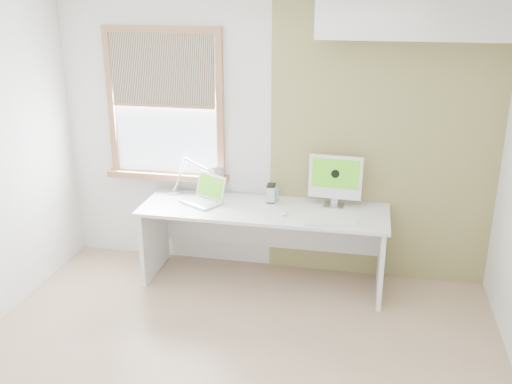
% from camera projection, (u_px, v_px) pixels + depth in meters
% --- Properties ---
extents(room, '(4.04, 3.54, 2.64)m').
position_uv_depth(room, '(223.00, 202.00, 3.62)').
color(room, tan).
rests_on(room, ground).
extents(accent_wall, '(2.00, 0.02, 2.60)m').
position_uv_depth(accent_wall, '(383.00, 142.00, 5.04)').
color(accent_wall, '#989256').
rests_on(accent_wall, room).
extents(soffit, '(1.60, 0.40, 0.42)m').
position_uv_depth(soffit, '(420.00, 12.00, 4.47)').
color(soffit, white).
rests_on(soffit, room).
extents(window, '(1.20, 0.14, 1.42)m').
position_uv_depth(window, '(165.00, 106.00, 5.30)').
color(window, '#9B6640').
rests_on(window, room).
extents(desk, '(2.20, 0.70, 0.73)m').
position_uv_depth(desk, '(265.00, 226.00, 5.21)').
color(desk, silver).
rests_on(desk, room).
extents(desk_lamp, '(0.63, 0.27, 0.36)m').
position_uv_depth(desk_lamp, '(209.00, 178.00, 5.30)').
color(desk_lamp, '#B3B5B7').
rests_on(desk_lamp, desk).
extents(laptop, '(0.45, 0.42, 0.25)m').
position_uv_depth(laptop, '(205.00, 195.00, 5.22)').
color(laptop, '#B3B5B7').
rests_on(laptop, desk).
extents(phone_dock, '(0.08, 0.08, 0.13)m').
position_uv_depth(phone_dock, '(275.00, 197.00, 5.25)').
color(phone_dock, '#B3B5B7').
rests_on(phone_dock, desk).
extents(external_drive, '(0.08, 0.13, 0.16)m').
position_uv_depth(external_drive, '(271.00, 193.00, 5.22)').
color(external_drive, '#B3B5B7').
rests_on(external_drive, desk).
extents(imac, '(0.48, 0.17, 0.46)m').
position_uv_depth(imac, '(335.00, 178.00, 5.06)').
color(imac, '#B3B5B7').
rests_on(imac, desk).
extents(keyboard, '(0.46, 0.19, 0.02)m').
position_uv_depth(keyboard, '(332.00, 222.00, 4.75)').
color(keyboard, white).
rests_on(keyboard, desk).
extents(mouse, '(0.06, 0.10, 0.03)m').
position_uv_depth(mouse, '(284.00, 213.00, 4.94)').
color(mouse, white).
rests_on(mouse, desk).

